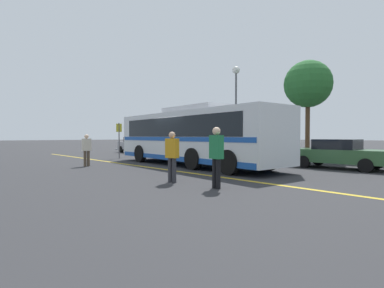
% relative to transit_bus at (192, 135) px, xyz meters
% --- Properties ---
extents(ground_plane, '(220.00, 220.00, 0.00)m').
position_rel_transit_bus_xyz_m(ground_plane, '(-0.43, -0.34, -1.57)').
color(ground_plane, '#2D2D30').
extents(lane_strip_0, '(31.00, 0.20, 0.01)m').
position_rel_transit_bus_xyz_m(lane_strip_0, '(-0.01, -2.20, -1.57)').
color(lane_strip_0, gold).
rests_on(lane_strip_0, ground_plane).
extents(curb_strip, '(39.00, 0.36, 0.15)m').
position_rel_transit_bus_xyz_m(curb_strip, '(-0.01, 6.01, -1.50)').
color(curb_strip, '#99999E').
rests_on(curb_strip, ground_plane).
extents(transit_bus, '(11.46, 3.41, 3.02)m').
position_rel_transit_bus_xyz_m(transit_bus, '(0.00, 0.00, 0.00)').
color(transit_bus, silver).
rests_on(transit_bus, ground_plane).
extents(parked_car_0, '(4.57, 2.16, 1.44)m').
position_rel_transit_bus_xyz_m(parked_car_0, '(-12.31, 4.17, -0.83)').
color(parked_car_0, '#9E9EA3').
rests_on(parked_car_0, ground_plane).
extents(parked_car_1, '(4.55, 1.95, 1.26)m').
position_rel_transit_bus_xyz_m(parked_car_1, '(-7.05, 4.26, -0.92)').
color(parked_car_1, navy).
rests_on(parked_car_1, ground_plane).
extents(parked_car_2, '(4.55, 2.02, 1.36)m').
position_rel_transit_bus_xyz_m(parked_car_2, '(-0.28, 4.44, -0.89)').
color(parked_car_2, '#335B33').
rests_on(parked_car_2, ground_plane).
extents(parked_car_3, '(4.42, 2.23, 1.39)m').
position_rel_transit_bus_xyz_m(parked_car_3, '(5.76, 4.18, -0.86)').
color(parked_car_3, '#335B33').
rests_on(parked_car_3, ground_plane).
extents(pedestrian_0, '(0.25, 0.44, 1.62)m').
position_rel_transit_bus_xyz_m(pedestrian_0, '(-3.28, -4.27, -0.66)').
color(pedestrian_0, brown).
rests_on(pedestrian_0, ground_plane).
extents(pedestrian_1, '(0.44, 0.27, 1.80)m').
position_rel_transit_bus_xyz_m(pedestrian_1, '(5.58, -4.10, -0.54)').
color(pedestrian_1, black).
rests_on(pedestrian_1, ground_plane).
extents(pedestrian_2, '(0.46, 0.32, 1.68)m').
position_rel_transit_bus_xyz_m(pedestrian_2, '(3.81, -4.35, -0.62)').
color(pedestrian_2, '#2D2D33').
rests_on(pedestrian_2, ground_plane).
extents(bus_stop_sign, '(0.07, 0.40, 2.44)m').
position_rel_transit_bus_xyz_m(bus_stop_sign, '(-6.96, -0.45, -0.04)').
color(bus_stop_sign, '#59595E').
rests_on(bus_stop_sign, ground_plane).
extents(street_lamp, '(0.55, 0.55, 6.69)m').
position_rel_transit_bus_xyz_m(street_lamp, '(-2.67, 6.79, 3.45)').
color(street_lamp, '#59595E').
rests_on(street_lamp, ground_plane).
extents(tree_0, '(2.98, 2.98, 6.34)m').
position_rel_transit_bus_xyz_m(tree_0, '(2.37, 7.79, 3.25)').
color(tree_0, '#513823').
rests_on(tree_0, ground_plane).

